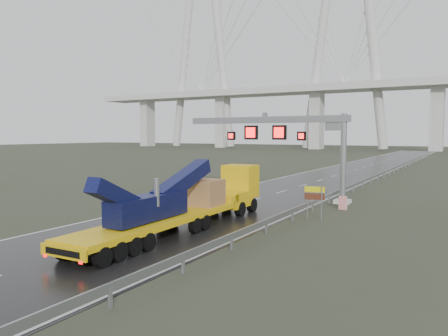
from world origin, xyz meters
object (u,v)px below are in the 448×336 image
Objects in this scene: heavy_haul_truck at (195,200)px; striped_barrier at (343,203)px; exit_sign_pair at (315,196)px; sign_gantry at (287,133)px.

striped_barrier is (6.30, 10.17, -1.06)m from heavy_haul_truck.
striped_barrier is at bearing 56.94° from heavy_haul_truck.
striped_barrier is (0.60, 4.80, -1.06)m from exit_sign_pair.
sign_gantry is 0.87× the size of heavy_haul_truck.
striped_barrier is at bearing -27.43° from sign_gantry.
exit_sign_pair is 2.25× the size of striped_barrier.
exit_sign_pair is (5.70, 5.37, -0.00)m from heavy_haul_truck.
heavy_haul_truck is 12.01m from striped_barrier.
sign_gantry is at bearing 146.66° from striped_barrier.
sign_gantry reaches higher than heavy_haul_truck.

